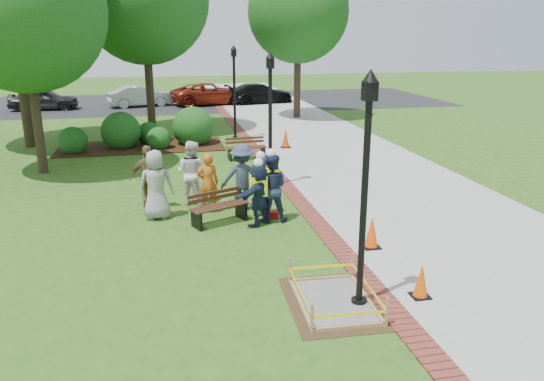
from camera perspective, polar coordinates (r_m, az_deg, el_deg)
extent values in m
plane|color=#285116|center=(12.44, -1.11, -6.12)|extent=(100.00, 100.00, 0.00)
cube|color=#9E9E99|center=(22.94, 6.46, 4.52)|extent=(6.00, 60.00, 0.02)
cube|color=maroon|center=(22.15, -1.57, 4.19)|extent=(0.50, 60.00, 0.03)
cube|color=#381E0F|center=(23.77, -13.84, 4.59)|extent=(7.00, 3.00, 0.05)
cube|color=black|center=(38.62, -8.83, 9.39)|extent=(36.00, 12.00, 0.01)
cube|color=#47331E|center=(10.12, 6.66, -11.89)|extent=(1.80, 2.37, 0.01)
cube|color=gray|center=(10.11, 6.66, -11.81)|extent=(1.28, 1.85, 0.04)
cube|color=tan|center=(10.10, 6.66, -11.71)|extent=(1.40, 1.98, 0.08)
cube|color=tan|center=(9.99, 6.71, -10.53)|extent=(1.44, 2.01, 0.55)
cube|color=yellow|center=(9.98, 6.71, -10.40)|extent=(1.38, 1.96, 0.06)
cube|color=#4D2C1A|center=(13.84, -5.70, -1.70)|extent=(1.60, 1.04, 0.04)
cube|color=#4D2C1A|center=(13.97, -6.24, -0.51)|extent=(1.43, 0.66, 0.25)
cube|color=black|center=(13.92, -5.67, -2.67)|extent=(1.49, 1.04, 0.45)
cube|color=#4B321A|center=(20.82, -2.78, 4.66)|extent=(1.59, 0.59, 0.04)
cube|color=#4B321A|center=(21.01, -2.95, 5.44)|extent=(1.56, 0.18, 0.25)
cube|color=black|center=(20.88, -2.77, 4.00)|extent=(1.45, 0.64, 0.46)
cube|color=black|center=(10.61, 15.62, -10.90)|extent=(0.35, 0.35, 0.05)
cone|color=#E85207|center=(10.46, 15.76, -9.23)|extent=(0.27, 0.27, 0.64)
cube|color=black|center=(12.60, 10.59, -5.98)|extent=(0.39, 0.39, 0.05)
cone|color=#FF4C08|center=(12.46, 10.69, -4.34)|extent=(0.31, 0.31, 0.72)
cube|color=black|center=(22.97, 1.47, 4.68)|extent=(0.41, 0.41, 0.05)
cone|color=#EA4007|center=(22.89, 1.48, 5.67)|extent=(0.32, 0.32, 0.75)
cube|color=#AB0D0F|center=(14.30, -0.09, -2.60)|extent=(0.44, 0.33, 0.19)
cylinder|color=black|center=(9.40, 9.84, -1.70)|extent=(0.12, 0.12, 3.80)
cube|color=black|center=(8.98, 10.48, 10.49)|extent=(0.22, 0.22, 0.32)
cone|color=black|center=(8.96, 10.56, 12.08)|extent=(0.28, 0.28, 0.22)
cylinder|color=black|center=(10.13, 9.31, -11.67)|extent=(0.28, 0.28, 0.10)
cylinder|color=black|center=(16.87, -0.19, 6.74)|extent=(0.12, 0.12, 3.80)
cube|color=black|center=(16.64, -0.20, 13.54)|extent=(0.22, 0.22, 0.32)
cone|color=black|center=(16.62, -0.20, 14.40)|extent=(0.28, 0.28, 0.22)
cylinder|color=black|center=(17.29, -0.18, 0.69)|extent=(0.28, 0.28, 0.10)
cylinder|color=black|center=(24.67, -4.05, 9.89)|extent=(0.12, 0.12, 3.80)
cube|color=black|center=(24.51, -4.15, 14.54)|extent=(0.22, 0.22, 0.32)
cone|color=black|center=(24.51, -4.16, 15.12)|extent=(0.28, 0.28, 0.22)
cylinder|color=black|center=(24.96, -3.96, 5.67)|extent=(0.28, 0.28, 0.10)
cylinder|color=#3D2D1E|center=(20.18, -24.07, 8.00)|extent=(0.32, 0.32, 4.52)
sphere|color=#124014|center=(20.03, -25.21, 17.14)|extent=(5.38, 5.38, 5.38)
cylinder|color=#3D2D1E|center=(27.02, -13.08, 11.60)|extent=(0.39, 0.39, 5.19)
cylinder|color=#3D2D1E|center=(30.97, 2.74, 12.27)|extent=(0.39, 0.39, 4.83)
sphere|color=#124014|center=(30.89, 2.83, 18.66)|extent=(5.61, 5.61, 5.61)
cylinder|color=#3D2D1E|center=(25.08, -25.37, 11.04)|extent=(0.41, 0.41, 6.04)
sphere|color=#124014|center=(23.40, -20.49, 3.77)|extent=(1.19, 1.19, 1.19)
sphere|color=#124014|center=(23.86, -15.80, 4.44)|extent=(1.69, 1.69, 1.69)
sphere|color=#124014|center=(23.25, -12.00, 4.40)|extent=(1.03, 1.03, 1.03)
sphere|color=#124014|center=(23.95, -8.40, 4.94)|extent=(1.81, 1.81, 1.81)
sphere|color=#124014|center=(24.47, -13.01, 4.94)|extent=(1.06, 1.06, 1.06)
imported|color=gray|center=(14.36, -12.36, 0.60)|extent=(0.61, 0.41, 1.87)
imported|color=#CC5D18|center=(14.67, -6.91, 0.80)|extent=(0.54, 0.35, 1.67)
imported|color=silver|center=(15.39, -8.66, 1.88)|extent=(0.71, 0.64, 1.87)
imported|color=brown|center=(15.20, -13.06, 1.36)|extent=(0.60, 0.40, 1.82)
imported|color=#313B57|center=(14.80, -3.23, 1.42)|extent=(0.63, 0.45, 1.85)
imported|color=#1D284B|center=(13.60, -1.45, -0.44)|extent=(0.61, 0.60, 1.63)
cube|color=#D3F614|center=(13.54, -1.46, 0.49)|extent=(0.42, 0.26, 0.52)
sphere|color=white|center=(13.38, -1.48, 2.99)|extent=(0.25, 0.25, 0.25)
imported|color=#1C2A4A|center=(14.34, -1.22, 0.48)|extent=(0.59, 0.61, 1.63)
cube|color=#D3F614|center=(14.28, -1.23, 1.37)|extent=(0.42, 0.26, 0.52)
sphere|color=white|center=(14.13, -1.24, 3.75)|extent=(0.25, 0.25, 0.25)
imported|color=#1A1D46|center=(13.85, -0.08, 0.27)|extent=(0.65, 0.50, 1.81)
cube|color=#D3F614|center=(13.78, -0.08, 1.29)|extent=(0.42, 0.26, 0.52)
sphere|color=white|center=(13.62, -0.08, 4.02)|extent=(0.25, 0.25, 0.25)
imported|color=#242326|center=(37.23, -23.23, 7.97)|extent=(2.16, 4.79, 1.55)
imported|color=#A6A7AC|center=(36.90, -13.89, 8.76)|extent=(3.10, 4.95, 1.50)
imported|color=maroon|center=(37.05, -6.62, 9.16)|extent=(3.11, 5.22, 1.59)
imported|color=black|center=(37.56, -1.34, 9.37)|extent=(2.76, 4.83, 1.48)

